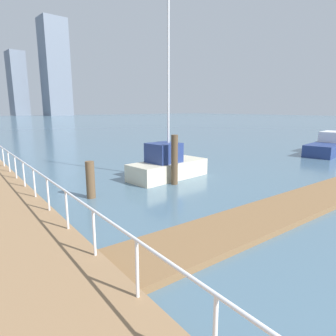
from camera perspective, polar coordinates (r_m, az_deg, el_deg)
name	(u,v)px	position (r m, az deg, el deg)	size (l,w,h in m)	color
ground_plane	(65,168)	(18.84, -19.63, 0.00)	(300.00, 300.00, 0.00)	slate
floating_dock	(292,206)	(11.54, 23.26, -6.93)	(15.48, 2.00, 0.18)	olive
boardwalk_railing	(66,198)	(8.13, -19.41, -5.67)	(0.06, 28.87, 1.08)	white
dock_piling_0	(174,160)	(13.71, 1.28, 1.60)	(0.32, 0.32, 2.37)	brown
dock_piling_2	(90,180)	(12.08, -15.01, -2.27)	(0.35, 0.35, 1.51)	brown
moored_boat_0	(167,165)	(15.04, -0.14, 0.65)	(4.53, 2.25, 8.65)	beige
moored_boat_2	(330,146)	(26.99, 29.19, 3.88)	(7.15, 3.18, 1.73)	navy
skyline_tower_3	(18,84)	(174.07, -27.46, 14.45)	(7.42, 10.15, 31.94)	slate
skyline_tower_4	(55,68)	(166.64, -21.30, 17.82)	(12.00, 11.12, 47.50)	slate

